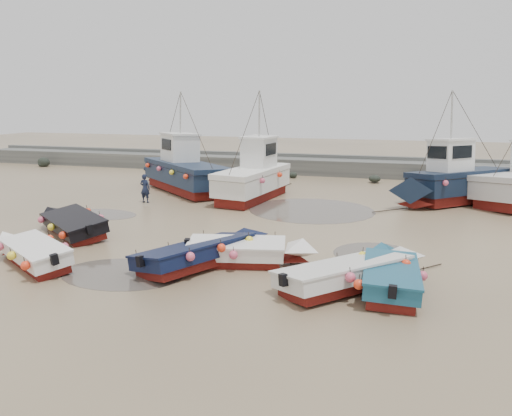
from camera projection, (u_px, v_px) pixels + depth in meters
The scene contains 16 objects.
ground at pixel (204, 254), 18.85m from camera, with size 120.00×120.00×0.00m, color #9C8664.
seawall at pixel (312, 166), 39.29m from camera, with size 60.00×4.92×1.50m.
puddle_a at pixel (122, 274), 16.70m from camera, with size 4.29×4.29×0.01m, color #504941.
puddle_b at pixel (375, 254), 18.80m from camera, with size 3.16×3.16×0.01m, color #504941.
puddle_c at pixel (99, 214), 25.43m from camera, with size 4.09×4.09×0.01m, color #504941.
puddle_d at pixel (311, 210), 26.43m from camera, with size 6.67×6.67×0.01m, color #504941.
dinghy_0 at pixel (33, 249), 17.59m from camera, with size 5.32×3.62×1.43m.
dinghy_1 at pixel (205, 250), 17.49m from camera, with size 3.95×6.27×1.43m.
dinghy_2 at pixel (390, 271), 15.28m from camera, with size 2.15×5.78×1.43m.
dinghy_3 at pixel (354, 271), 15.36m from camera, with size 5.10×5.51×1.43m.
dinghy_4 at pixel (73, 221), 21.74m from camera, with size 5.69×4.52×1.43m.
dinghy_5 at pixel (247, 249), 17.58m from camera, with size 5.64×2.45×1.43m.
cabin_boat_0 at pixel (182, 170), 31.98m from camera, with size 9.13×8.10×6.22m.
cabin_boat_1 at pixel (257, 176), 29.36m from camera, with size 3.39×9.52×6.22m.
cabin_boat_2 at pixel (454, 180), 27.76m from camera, with size 7.72×7.20×6.22m.
person at pixel (146, 203), 28.39m from camera, with size 0.60×0.39×1.64m, color #161D33.
Camera 1 is at (7.09, -16.73, 5.67)m, focal length 35.00 mm.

